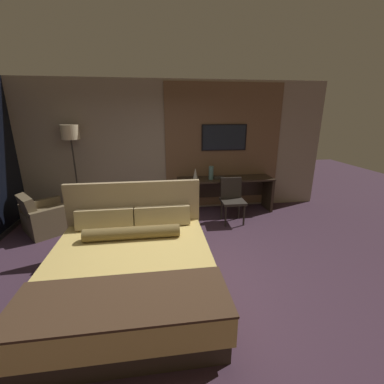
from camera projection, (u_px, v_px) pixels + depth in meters
ground_plane at (175, 274)px, 3.55m from camera, size 16.00×16.00×0.00m
wall_back_tv_panel at (174, 148)px, 5.61m from camera, size 7.20×0.09×2.80m
bed at (131, 270)px, 3.12m from camera, size 1.98×2.15×1.16m
desk at (225, 188)px, 5.74m from camera, size 2.08×0.55×0.76m
tv at (224, 137)px, 5.62m from camera, size 1.00×0.04×0.56m
desk_chair at (232, 196)px, 5.16m from camera, size 0.47×0.47×0.89m
armchair_by_window at (46, 218)px, 4.77m from camera, size 1.03×1.04×0.76m
floor_lamp at (71, 140)px, 5.02m from camera, size 0.34×0.34×1.92m
vase_tall at (195, 173)px, 5.57m from camera, size 0.11×0.11×0.23m
vase_short at (211, 173)px, 5.48m from camera, size 0.10×0.10×0.29m
book at (218, 177)px, 5.63m from camera, size 0.24×0.18×0.03m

